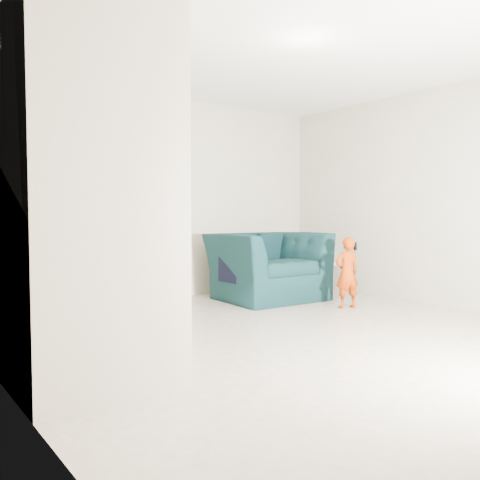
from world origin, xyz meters
The scene contains 12 objects.
floor centered at (0.00, 0.00, 0.00)m, with size 5.50×5.50×0.00m, color gray.
ceiling centered at (0.00, 0.00, 2.70)m, with size 5.50×5.50×0.00m, color silver.
back_wall centered at (0.00, 2.75, 1.35)m, with size 5.00×5.00×0.00m, color #A29A84.
left_wall centered at (-2.50, 0.00, 1.35)m, with size 5.50×5.50×0.00m, color #A29A84.
right_wall centered at (2.50, 0.00, 1.35)m, with size 5.50×5.50×0.00m, color #A29A84.
armchair centered at (1.12, 1.89, 0.44)m, with size 1.36×1.19×0.89m, color black.
toddler centered at (1.47, 0.81, 0.43)m, with size 0.31×0.21×0.86m, color #902004.
side_table centered at (2.25, 2.00, 0.28)m, with size 0.42×0.42×0.42m.
staircase centered at (-2.00, 0.55, 0.95)m, with size 1.02×3.03×3.62m.
cushion centered at (1.36, 2.15, 0.69)m, with size 0.38×0.11×0.36m, color black.
throw centered at (0.49, 1.84, 0.56)m, with size 0.05×0.51×0.57m, color black.
phone centered at (1.58, 0.78, 0.75)m, with size 0.02×0.05×0.10m, color black.
Camera 1 is at (-3.20, -3.33, 1.15)m, focal length 38.00 mm.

